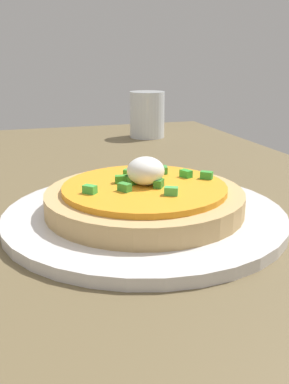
% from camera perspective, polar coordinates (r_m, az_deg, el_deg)
% --- Properties ---
extents(dining_table, '(1.19, 0.75, 0.03)m').
position_cam_1_polar(dining_table, '(0.50, -5.98, -4.04)').
color(dining_table, brown).
rests_on(dining_table, ground).
extents(plate, '(0.29, 0.29, 0.01)m').
position_cam_1_polar(plate, '(0.46, 0.00, -3.07)').
color(plate, silver).
rests_on(plate, dining_table).
extents(pizza, '(0.21, 0.21, 0.06)m').
position_cam_1_polar(pizza, '(0.45, 0.01, -0.68)').
color(pizza, tan).
rests_on(pizza, plate).
extents(cup_near, '(0.07, 0.07, 0.09)m').
position_cam_1_polar(cup_near, '(0.92, 0.35, 9.96)').
color(cup_near, silver).
rests_on(cup_near, dining_table).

